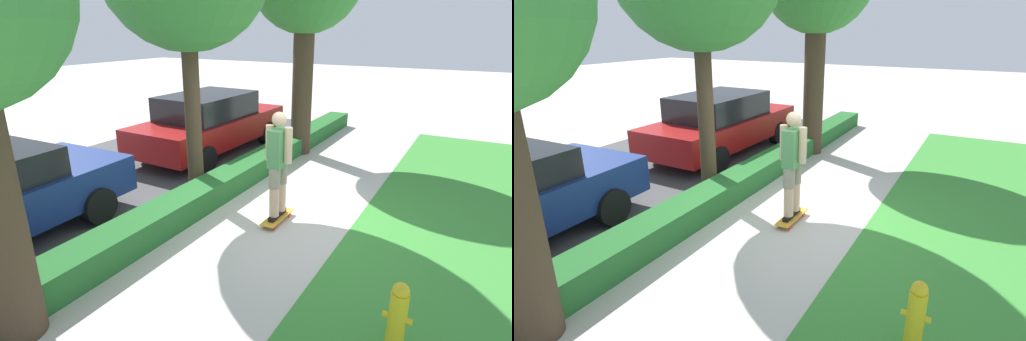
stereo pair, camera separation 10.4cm
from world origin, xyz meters
TOP-DOWN VIEW (x-y plane):
  - ground_plane at (0.00, 0.00)m, footprint 60.00×60.00m
  - grass_lawn_strip at (0.00, -3.00)m, footprint 14.62×4.00m
  - street_asphalt at (0.00, 4.20)m, footprint 14.62×5.00m
  - hedge_row at (0.00, 1.60)m, footprint 14.62×0.60m
  - skateboard at (-0.14, 0.14)m, footprint 0.80×0.24m
  - skater_person at (-0.14, 0.14)m, footprint 0.51×0.46m
  - parked_car_middle at (2.61, 3.49)m, footprint 4.58×1.92m
  - fire_hydrant at (-2.13, -2.16)m, footprint 0.17×0.28m

SIDE VIEW (x-z plane):
  - ground_plane at x=0.00m, z-range 0.00..0.00m
  - street_asphalt at x=0.00m, z-range 0.00..0.01m
  - grass_lawn_strip at x=0.00m, z-range 0.00..0.01m
  - skateboard at x=-0.14m, z-range 0.03..0.12m
  - hedge_row at x=0.00m, z-range 0.00..0.42m
  - fire_hydrant at x=-2.13m, z-range 0.00..0.81m
  - parked_car_middle at x=2.61m, z-range 0.02..1.55m
  - skater_person at x=-0.14m, z-range 0.15..1.92m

